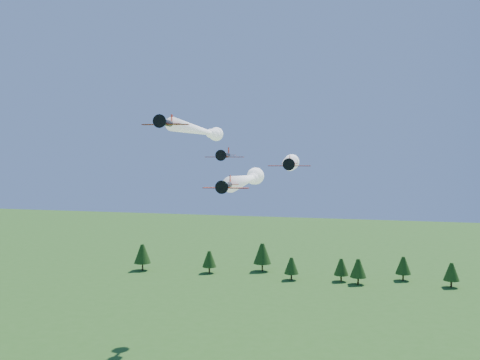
% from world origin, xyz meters
% --- Properties ---
extents(plane_lead, '(9.03, 41.62, 3.70)m').
position_xyz_m(plane_lead, '(0.75, 14.05, 40.77)').
color(plane_lead, black).
rests_on(plane_lead, ground).
extents(plane_left, '(13.19, 59.08, 3.70)m').
position_xyz_m(plane_left, '(-14.41, 31.26, 50.89)').
color(plane_left, black).
rests_on(plane_left, ground).
extents(plane_right, '(11.15, 44.42, 3.70)m').
position_xyz_m(plane_right, '(6.94, 27.98, 43.87)').
color(plane_right, black).
rests_on(plane_right, ground).
extents(plane_slot, '(7.10, 7.71, 2.49)m').
position_xyz_m(plane_slot, '(-1.98, 7.34, 45.33)').
color(plane_slot, black).
rests_on(plane_slot, ground).
extents(treeline, '(156.64, 18.54, 10.94)m').
position_xyz_m(treeline, '(11.50, 109.98, 6.04)').
color(treeline, '#382314').
rests_on(treeline, ground).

